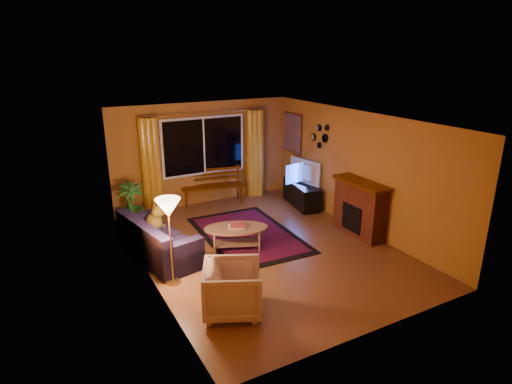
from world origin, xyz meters
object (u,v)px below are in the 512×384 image
bench (213,195)px  armchair (233,287)px  tv_console (301,194)px  coffee_table (236,238)px  sofa (159,238)px  floor_lamp (171,242)px

bench → armchair: (-1.56, -4.42, 0.19)m
bench → armchair: bearing=-96.5°
tv_console → coffee_table: bearing=-139.3°
armchair → tv_console: armchair is taller
sofa → armchair: size_ratio=2.22×
bench → coffee_table: (-0.59, -2.55, -0.01)m
bench → armchair: size_ratio=1.81×
floor_lamp → coffee_table: (1.48, 0.66, -0.51)m
sofa → armchair: 2.28m
bench → floor_lamp: (-2.08, -3.20, 0.51)m
armchair → floor_lamp: bearing=48.8°
bench → tv_console: bearing=-17.5°
coffee_table → tv_console: (2.48, 1.44, 0.06)m
sofa → coffee_table: size_ratio=1.52×
tv_console → bench: bearing=160.3°
armchair → coffee_table: bearing=-1.4°
coffee_table → tv_console: 2.87m
armchair → floor_lamp: size_ratio=0.57×
bench → coffee_table: bearing=-90.2°
bench → tv_console: size_ratio=1.14×
floor_lamp → coffee_table: 1.70m
tv_console → armchair: bearing=-125.5°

